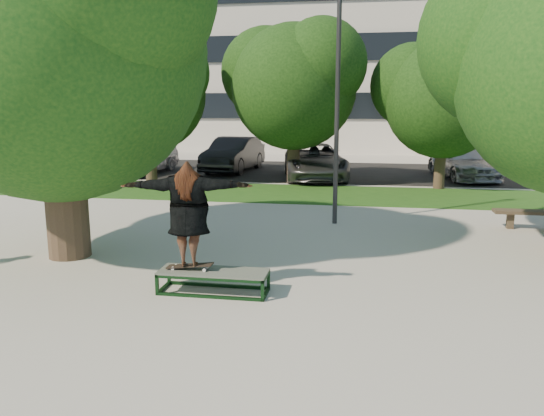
% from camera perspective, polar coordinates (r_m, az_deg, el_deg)
% --- Properties ---
extents(ground, '(120.00, 120.00, 0.00)m').
position_cam_1_polar(ground, '(9.33, -1.08, -8.08)').
color(ground, '#9A978E').
rests_on(ground, ground).
extents(grass_strip, '(30.00, 4.00, 0.02)m').
position_cam_1_polar(grass_strip, '(18.43, 7.47, 1.43)').
color(grass_strip, '#194614').
rests_on(grass_strip, ground).
extents(asphalt_strip, '(40.00, 8.00, 0.01)m').
position_cam_1_polar(asphalt_strip, '(24.91, 5.75, 3.94)').
color(asphalt_strip, black).
rests_on(asphalt_strip, ground).
extents(tree_left, '(6.96, 5.95, 7.12)m').
position_cam_1_polar(tree_left, '(11.50, -22.59, 17.05)').
color(tree_left, '#38281E').
rests_on(tree_left, ground).
extents(bg_tree_left, '(5.28, 4.51, 5.77)m').
position_cam_1_polar(bg_tree_left, '(21.39, -13.32, 12.56)').
color(bg_tree_left, '#38281E').
rests_on(bg_tree_left, ground).
extents(bg_tree_mid, '(5.76, 4.92, 6.24)m').
position_cam_1_polar(bg_tree_mid, '(20.94, 2.18, 13.66)').
color(bg_tree_mid, '#38281E').
rests_on(bg_tree_mid, ground).
extents(bg_tree_right, '(5.04, 4.31, 5.43)m').
position_cam_1_polar(bg_tree_right, '(20.43, 17.83, 11.74)').
color(bg_tree_right, '#38281E').
rests_on(bg_tree_right, ground).
extents(lamppost, '(0.25, 0.15, 6.11)m').
position_cam_1_polar(lamppost, '(13.68, 7.04, 11.35)').
color(lamppost, '#2D2D30').
rests_on(lamppost, ground).
extents(office_building, '(30.00, 14.12, 16.00)m').
position_cam_1_polar(office_building, '(41.10, 4.66, 17.91)').
color(office_building, beige).
rests_on(office_building, ground).
extents(grind_box, '(1.80, 0.60, 0.38)m').
position_cam_1_polar(grind_box, '(8.88, -6.31, -7.85)').
color(grind_box, black).
rests_on(grind_box, ground).
extents(skater_rig, '(2.17, 0.84, 1.80)m').
position_cam_1_polar(skater_rig, '(8.71, -8.99, -0.65)').
color(skater_rig, white).
rests_on(skater_rig, grind_box).
extents(car_silver_a, '(2.38, 4.68, 1.53)m').
position_cam_1_polar(car_silver_a, '(24.67, -13.85, 5.38)').
color(car_silver_a, silver).
rests_on(car_silver_a, asphalt_strip).
extents(car_dark, '(2.14, 4.95, 1.58)m').
position_cam_1_polar(car_dark, '(24.82, -4.16, 5.77)').
color(car_dark, black).
rests_on(car_dark, asphalt_strip).
extents(car_grey, '(3.27, 5.58, 1.46)m').
position_cam_1_polar(car_grey, '(22.37, 4.64, 5.02)').
color(car_grey, '#5B5A60').
rests_on(car_grey, asphalt_strip).
extents(car_silver_b, '(2.73, 4.96, 1.36)m').
position_cam_1_polar(car_silver_b, '(23.78, 19.85, 4.64)').
color(car_silver_b, '#A1A0A5').
rests_on(car_silver_b, asphalt_strip).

